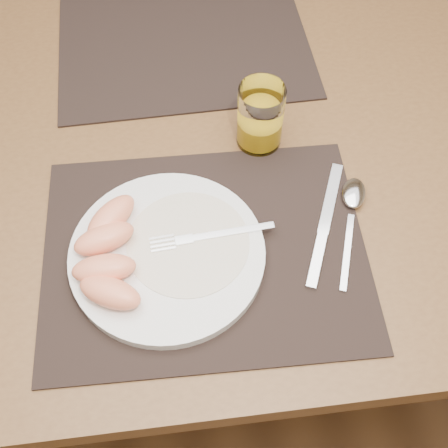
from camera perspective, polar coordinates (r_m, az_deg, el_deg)
ground at (r=1.56m, az=-0.94°, el=-9.46°), size 5.00×5.00×0.00m
table at (r=0.98m, az=-1.48°, el=5.99°), size 1.40×0.90×0.75m
placemat_near at (r=0.79m, az=-1.94°, el=-2.77°), size 0.46×0.36×0.00m
placemat_far at (r=1.08m, az=-4.10°, el=17.86°), size 0.46×0.36×0.00m
plate at (r=0.78m, az=-5.78°, el=-3.08°), size 0.27×0.27×0.02m
plate_dressing at (r=0.77m, az=-3.67°, el=-1.90°), size 0.17×0.17×0.00m
fork at (r=0.78m, az=-2.31°, el=-1.34°), size 0.18×0.03×0.00m
knife at (r=0.81m, az=10.00°, el=-0.91°), size 0.10×0.21×0.01m
spoon at (r=0.85m, az=12.96°, el=2.26°), size 0.08×0.19×0.01m
juice_glass at (r=0.87m, az=3.69°, el=10.58°), size 0.07×0.07×0.11m
grapefruit_wedges at (r=0.76m, az=-11.76°, el=-2.92°), size 0.10×0.20×0.03m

